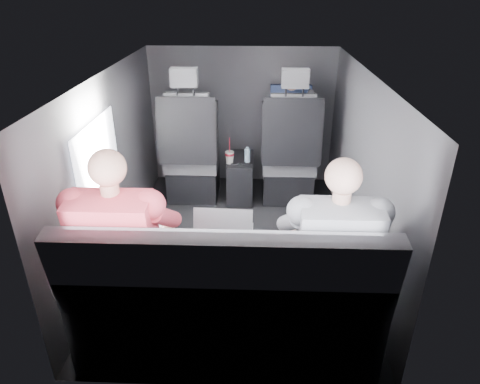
{
  "coord_description": "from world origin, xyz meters",
  "views": [
    {
      "loc": [
        0.14,
        -2.84,
        1.91
      ],
      "look_at": [
        0.03,
        -0.05,
        0.51
      ],
      "focal_mm": 32.0,
      "sensor_mm": 36.0,
      "label": 1
    }
  ],
  "objects_px": {
    "laptop_silver": "(224,231)",
    "passenger_rear_left": "(127,248)",
    "laptop_black": "(318,231)",
    "passenger_rear_right": "(330,254)",
    "front_seat_left": "(192,159)",
    "center_console": "(240,178)",
    "passenger_front_right": "(289,117)",
    "laptop_white": "(132,233)",
    "rear_bench": "(227,309)",
    "water_bottle": "(247,156)",
    "front_seat_right": "(289,161)",
    "soda_cup": "(230,157)"
  },
  "relations": [
    {
      "from": "front_seat_right",
      "to": "passenger_rear_right",
      "type": "distance_m",
      "value": 1.82
    },
    {
      "from": "soda_cup",
      "to": "water_bottle",
      "type": "height_order",
      "value": "soda_cup"
    },
    {
      "from": "laptop_white",
      "to": "laptop_silver",
      "type": "distance_m",
      "value": 0.52
    },
    {
      "from": "front_seat_left",
      "to": "front_seat_right",
      "type": "relative_size",
      "value": 1.0
    },
    {
      "from": "rear_bench",
      "to": "water_bottle",
      "type": "height_order",
      "value": "rear_bench"
    },
    {
      "from": "front_seat_left",
      "to": "front_seat_right",
      "type": "bearing_deg",
      "value": 0.0
    },
    {
      "from": "soda_cup",
      "to": "laptop_white",
      "type": "bearing_deg",
      "value": -105.83
    },
    {
      "from": "passenger_front_right",
      "to": "laptop_black",
      "type": "bearing_deg",
      "value": -88.59
    },
    {
      "from": "front_seat_right",
      "to": "passenger_rear_left",
      "type": "height_order",
      "value": "front_seat_right"
    },
    {
      "from": "front_seat_right",
      "to": "soda_cup",
      "type": "bearing_deg",
      "value": -171.56
    },
    {
      "from": "center_console",
      "to": "passenger_rear_right",
      "type": "height_order",
      "value": "passenger_rear_right"
    },
    {
      "from": "passenger_rear_left",
      "to": "passenger_rear_right",
      "type": "relative_size",
      "value": 1.02
    },
    {
      "from": "front_seat_right",
      "to": "rear_bench",
      "type": "xyz_separation_m",
      "value": [
        -0.45,
        -1.9,
        -0.09
      ]
    },
    {
      "from": "front_seat_right",
      "to": "laptop_black",
      "type": "distance_m",
      "value": 1.62
    },
    {
      "from": "passenger_rear_left",
      "to": "passenger_front_right",
      "type": "bearing_deg",
      "value": 64.38
    },
    {
      "from": "laptop_black",
      "to": "center_console",
      "type": "bearing_deg",
      "value": 106.95
    },
    {
      "from": "laptop_black",
      "to": "passenger_rear_right",
      "type": "bearing_deg",
      "value": -79.44
    },
    {
      "from": "laptop_silver",
      "to": "front_seat_right",
      "type": "bearing_deg",
      "value": 73.55
    },
    {
      "from": "center_console",
      "to": "passenger_rear_left",
      "type": "height_order",
      "value": "passenger_rear_left"
    },
    {
      "from": "water_bottle",
      "to": "passenger_rear_right",
      "type": "relative_size",
      "value": 0.13
    },
    {
      "from": "laptop_silver",
      "to": "front_seat_left",
      "type": "bearing_deg",
      "value": 104.56
    },
    {
      "from": "laptop_white",
      "to": "passenger_front_right",
      "type": "bearing_deg",
      "value": 62.59
    },
    {
      "from": "laptop_white",
      "to": "passenger_rear_right",
      "type": "bearing_deg",
      "value": -7.38
    },
    {
      "from": "center_console",
      "to": "laptop_white",
      "type": "relative_size",
      "value": 1.41
    },
    {
      "from": "laptop_white",
      "to": "passenger_front_right",
      "type": "xyz_separation_m",
      "value": [
        1.0,
        1.92,
        0.11
      ]
    },
    {
      "from": "front_seat_right",
      "to": "rear_bench",
      "type": "height_order",
      "value": "front_seat_right"
    },
    {
      "from": "passenger_front_right",
      "to": "laptop_white",
      "type": "bearing_deg",
      "value": -117.41
    },
    {
      "from": "laptop_silver",
      "to": "passenger_rear_left",
      "type": "xyz_separation_m",
      "value": [
        -0.51,
        -0.18,
        -0.0
      ]
    },
    {
      "from": "front_seat_right",
      "to": "rear_bench",
      "type": "relative_size",
      "value": 0.79
    },
    {
      "from": "rear_bench",
      "to": "soda_cup",
      "type": "relative_size",
      "value": 6.54
    },
    {
      "from": "laptop_silver",
      "to": "passenger_rear_right",
      "type": "xyz_separation_m",
      "value": [
        0.57,
        -0.18,
        -0.01
      ]
    },
    {
      "from": "soda_cup",
      "to": "passenger_rear_right",
      "type": "bearing_deg",
      "value": -69.89
    },
    {
      "from": "front_seat_left",
      "to": "laptop_white",
      "type": "relative_size",
      "value": 3.72
    },
    {
      "from": "front_seat_left",
      "to": "passenger_front_right",
      "type": "height_order",
      "value": "front_seat_left"
    },
    {
      "from": "center_console",
      "to": "rear_bench",
      "type": "distance_m",
      "value": 1.94
    },
    {
      "from": "passenger_rear_left",
      "to": "passenger_rear_right",
      "type": "distance_m",
      "value": 1.07
    },
    {
      "from": "center_console",
      "to": "passenger_front_right",
      "type": "bearing_deg",
      "value": 25.59
    },
    {
      "from": "front_seat_right",
      "to": "passenger_front_right",
      "type": "height_order",
      "value": "front_seat_right"
    },
    {
      "from": "laptop_silver",
      "to": "laptop_black",
      "type": "height_order",
      "value": "laptop_silver"
    },
    {
      "from": "rear_bench",
      "to": "laptop_black",
      "type": "xyz_separation_m",
      "value": [
        0.5,
        0.3,
        0.32
      ]
    },
    {
      "from": "front_seat_right",
      "to": "passenger_rear_left",
      "type": "distance_m",
      "value": 2.07
    },
    {
      "from": "passenger_rear_left",
      "to": "front_seat_right",
      "type": "bearing_deg",
      "value": 61.41
    },
    {
      "from": "rear_bench",
      "to": "water_bottle",
      "type": "distance_m",
      "value": 1.85
    },
    {
      "from": "laptop_black",
      "to": "laptop_silver",
      "type": "bearing_deg",
      "value": -178.09
    },
    {
      "from": "laptop_silver",
      "to": "passenger_rear_left",
      "type": "bearing_deg",
      "value": -159.92
    },
    {
      "from": "front_seat_left",
      "to": "passenger_rear_right",
      "type": "height_order",
      "value": "front_seat_left"
    },
    {
      "from": "front_seat_right",
      "to": "center_console",
      "type": "height_order",
      "value": "front_seat_right"
    },
    {
      "from": "water_bottle",
      "to": "laptop_silver",
      "type": "distance_m",
      "value": 1.57
    },
    {
      "from": "laptop_silver",
      "to": "passenger_rear_right",
      "type": "bearing_deg",
      "value": -17.99
    },
    {
      "from": "front_seat_left",
      "to": "center_console",
      "type": "height_order",
      "value": "front_seat_left"
    }
  ]
}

